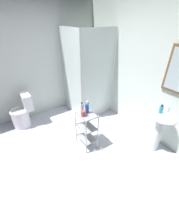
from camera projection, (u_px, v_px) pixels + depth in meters
ground_plane at (66, 161)px, 2.61m from camera, size 4.20×4.20×0.02m
wall_back at (148, 73)px, 2.78m from camera, size 4.20×0.14×2.50m
wall_left at (24, 66)px, 3.21m from camera, size 0.10×4.20×2.50m
shower_stall at (86, 95)px, 3.79m from camera, size 0.92×0.92×2.00m
pedestal_sink at (160, 125)px, 2.53m from camera, size 0.46×0.37×0.81m
sink_faucet at (169, 109)px, 2.43m from camera, size 0.03×0.03×0.10m
toilet at (22, 114)px, 3.30m from camera, size 0.37×0.49×0.76m
storage_cart at (87, 127)px, 2.70m from camera, size 0.38×0.28×0.74m
hand_soap_bottle at (161, 109)px, 2.40m from camera, size 0.06×0.06×0.15m
shampoo_bottle_blue at (87, 108)px, 2.51m from camera, size 0.07×0.07×0.23m
lotion_bottle_white at (82, 108)px, 2.54m from camera, size 0.06×0.06×0.19m
rinse_cup at (83, 113)px, 2.46m from camera, size 0.08×0.08×0.10m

